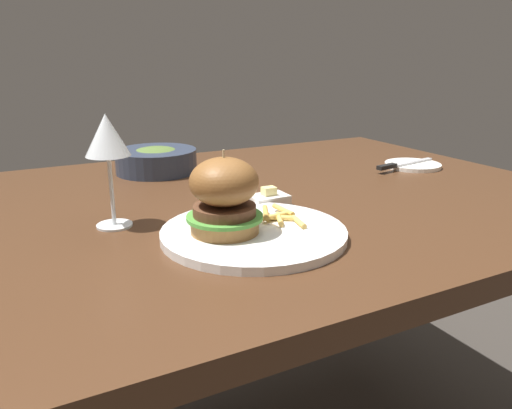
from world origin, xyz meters
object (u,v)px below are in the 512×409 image
Objects in this scene: main_plate at (254,233)px; wine_glass at (107,139)px; table_knife at (401,164)px; burger_sandwich at (224,196)px; butter_dish at (269,199)px; soup_bowl at (156,160)px; bread_plate at (413,165)px.

main_plate is 1.56× the size of wine_glass.
burger_sandwich is at bearing -157.92° from table_knife.
butter_dish reaches higher than table_knife.
table_knife is at bearing 13.81° from butter_dish.
table_knife is 1.05× the size of soup_bowl.
main_plate is at bearing -89.74° from soup_bowl.
bread_plate is at bearing -22.92° from soup_bowl.
soup_bowl is at bearing 154.62° from table_knife.
bread_plate is 0.05m from table_knife.
burger_sandwich is at bearing -158.87° from bread_plate.
burger_sandwich is 0.22m from wine_glass.
main_plate is at bearing -127.05° from butter_dish.
wine_glass reaches higher than butter_dish.
burger_sandwich is at bearing -139.12° from butter_dish.
table_knife is 2.83× the size of butter_dish.
wine_glass is (-0.19, 0.16, 0.14)m from main_plate.
main_plate is at bearing -155.46° from table_knife.
table_knife is (0.60, 0.24, -0.06)m from burger_sandwich.
butter_dish is at bearing 52.95° from main_plate.
main_plate is 0.61m from table_knife.
wine_glass is at bearing -172.73° from table_knife.
butter_dish reaches higher than bread_plate.
table_knife is (-0.05, -0.01, 0.01)m from bread_plate.
burger_sandwich is 0.51m from soup_bowl.
bread_plate is at bearing 13.32° from butter_dish.
wine_glass is 0.92× the size of table_knife.
burger_sandwich is 1.80× the size of butter_dish.
main_plate is 0.18m from butter_dish.
burger_sandwich reaches higher than soup_bowl.
wine_glass is (-0.14, 0.15, 0.08)m from burger_sandwich.
burger_sandwich is 0.70m from bread_plate.
table_knife is 0.46m from butter_dish.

